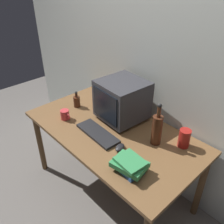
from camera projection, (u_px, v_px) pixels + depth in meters
name	position (u px, v px, depth m)	size (l,w,h in m)	color
ground_plane	(112.00, 188.00, 2.46)	(6.00, 6.00, 0.00)	slate
back_wall	(153.00, 60.00, 2.07)	(4.00, 0.08, 2.50)	beige
desk	(112.00, 137.00, 2.11)	(1.56, 0.84, 0.74)	brown
crt_monitor	(122.00, 100.00, 2.11)	(0.41, 0.41, 0.37)	#333338
keyboard	(98.00, 133.00, 2.00)	(0.42, 0.15, 0.02)	black
computer_mouse	(120.00, 148.00, 1.84)	(0.06, 0.10, 0.04)	black
bottle_tall	(157.00, 129.00, 1.84)	(0.08, 0.08, 0.36)	#472314
bottle_short	(77.00, 101.00, 2.37)	(0.07, 0.07, 0.17)	#472314
book_stack	(129.00, 165.00, 1.63)	(0.26, 0.21, 0.10)	#28569E
mug	(65.00, 115.00, 2.18)	(0.12, 0.08, 0.09)	#CC383D
metal_canister	(184.00, 138.00, 1.85)	(0.09, 0.09, 0.15)	#A51E19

